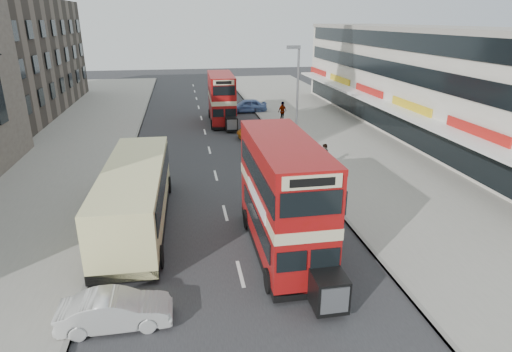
{
  "coord_description": "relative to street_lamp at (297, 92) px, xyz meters",
  "views": [
    {
      "loc": [
        -1.98,
        -13.1,
        9.93
      ],
      "look_at": [
        1.2,
        5.13,
        3.11
      ],
      "focal_mm": 30.05,
      "sensor_mm": 36.0,
      "label": 1
    }
  ],
  "objects": [
    {
      "name": "bus_second",
      "position": [
        -4.54,
        11.53,
        -2.32
      ],
      "size": [
        2.53,
        8.55,
        4.68
      ],
      "rotation": [
        0.0,
        0.0,
        3.12
      ],
      "color": "black",
      "rests_on": "ground"
    },
    {
      "name": "commercial_row",
      "position": [
        13.42,
        4.0,
        -0.09
      ],
      "size": [
        9.9,
        46.2,
        9.3
      ],
      "color": "beige",
      "rests_on": "ground"
    },
    {
      "name": "coach",
      "position": [
        -11.03,
        -10.67,
        -3.05
      ],
      "size": [
        3.13,
        11.16,
        2.94
      ],
      "rotation": [
        0.0,
        0.0,
        -0.03
      ],
      "color": "black",
      "rests_on": "ground"
    },
    {
      "name": "pedestrian_near",
      "position": [
        1.06,
        -3.9,
        -3.79
      ],
      "size": [
        0.74,
        0.73,
        1.68
      ],
      "primitive_type": "imported",
      "rotation": [
        0.0,
        0.0,
        3.91
      ],
      "color": "gray",
      "rests_on": "pavement_right"
    },
    {
      "name": "kerb_right",
      "position": [
        -0.42,
        2.0,
        -4.71
      ],
      "size": [
        0.2,
        90.0,
        0.16
      ],
      "primitive_type": "cube",
      "color": "gray",
      "rests_on": "ground"
    },
    {
      "name": "car_right_a",
      "position": [
        -1.55,
        0.0,
        -4.16
      ],
      "size": [
        4.47,
        2.21,
        1.25
      ],
      "primitive_type": "imported",
      "rotation": [
        0.0,
        0.0,
        -1.46
      ],
      "color": "maroon",
      "rests_on": "ground"
    },
    {
      "name": "pedestrian_far",
      "position": [
        1.49,
        10.6,
        -3.65
      ],
      "size": [
        1.23,
        1.05,
        1.97
      ],
      "primitive_type": "imported",
      "rotation": [
        0.0,
        0.0,
        0.6
      ],
      "color": "gray",
      "rests_on": "pavement_right"
    },
    {
      "name": "bus_main",
      "position": [
        -4.4,
        -14.51,
        -2.14
      ],
      "size": [
        2.54,
        9.13,
        5.03
      ],
      "rotation": [
        0.0,
        0.0,
        3.14
      ],
      "color": "black",
      "rests_on": "ground"
    },
    {
      "name": "road_surface",
      "position": [
        -6.52,
        2.0,
        -4.78
      ],
      "size": [
        12.0,
        90.0,
        0.01
      ],
      "primitive_type": "cube",
      "color": "#28282B",
      "rests_on": "ground"
    },
    {
      "name": "kerb_left",
      "position": [
        -12.62,
        2.0,
        -4.71
      ],
      "size": [
        0.2,
        90.0,
        0.16
      ],
      "primitive_type": "cube",
      "color": "gray",
      "rests_on": "ground"
    },
    {
      "name": "car_left_front",
      "position": [
        -11.14,
        -18.41,
        -4.16
      ],
      "size": [
        3.79,
        1.34,
        1.25
      ],
      "primitive_type": "imported",
      "rotation": [
        0.0,
        0.0,
        1.58
      ],
      "color": "silver",
      "rests_on": "ground"
    },
    {
      "name": "street_lamp",
      "position": [
        0.0,
        0.0,
        0.0
      ],
      "size": [
        1.0,
        0.2,
        8.12
      ],
      "color": "slate",
      "rests_on": "ground"
    },
    {
      "name": "pavement_right",
      "position": [
        5.48,
        2.0,
        -4.71
      ],
      "size": [
        12.0,
        90.0,
        0.15
      ],
      "primitive_type": "cube",
      "color": "gray",
      "rests_on": "ground"
    },
    {
      "name": "car_right_b",
      "position": [
        -1.46,
        4.99,
        -4.11
      ],
      "size": [
        4.99,
        2.51,
        1.35
      ],
      "primitive_type": "imported",
      "rotation": [
        0.0,
        0.0,
        -1.52
      ],
      "color": "orange",
      "rests_on": "ground"
    },
    {
      "name": "ground",
      "position": [
        -6.52,
        -18.0,
        -4.78
      ],
      "size": [
        160.0,
        160.0,
        0.0
      ],
      "primitive_type": "plane",
      "color": "#28282B",
      "rests_on": "ground"
    },
    {
      "name": "pavement_left",
      "position": [
        -18.52,
        2.0,
        -4.71
      ],
      "size": [
        12.0,
        90.0,
        0.15
      ],
      "primitive_type": "cube",
      "color": "gray",
      "rests_on": "ground"
    },
    {
      "name": "cyclist",
      "position": [
        -3.02,
        1.75,
        -4.05
      ],
      "size": [
        0.67,
        1.69,
        2.14
      ],
      "rotation": [
        0.0,
        0.0,
        0.04
      ],
      "color": "gray",
      "rests_on": "ground"
    },
    {
      "name": "car_right_c",
      "position": [
        -1.3,
        16.08,
        -4.03
      ],
      "size": [
        4.48,
        1.89,
        1.51
      ],
      "primitive_type": "imported",
      "rotation": [
        0.0,
        0.0,
        -1.59
      ],
      "color": "#5877B1",
      "rests_on": "ground"
    }
  ]
}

